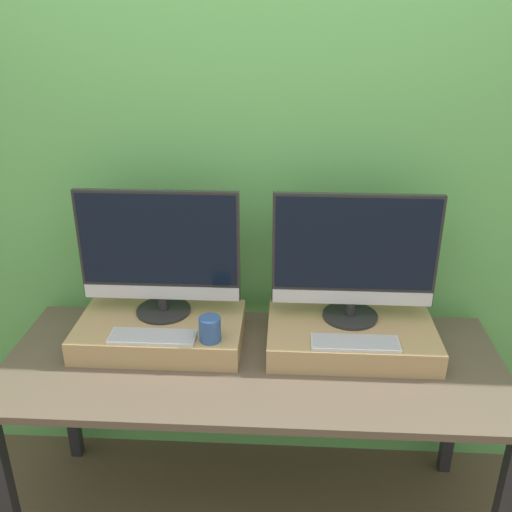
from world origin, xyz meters
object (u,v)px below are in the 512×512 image
object	(u,v)px
monitor_left	(159,252)
mug	(210,329)
keyboard_left	(153,337)
keyboard_right	(355,343)
monitor_right	(355,256)

from	to	relation	value
monitor_left	mug	world-z (taller)	monitor_left
monitor_left	mug	bearing A→B (deg)	-42.69
mug	monitor_left	bearing A→B (deg)	137.31
keyboard_left	keyboard_right	bearing A→B (deg)	0.00
monitor_right	keyboard_right	size ratio (longest dim) A/B	1.94
keyboard_left	keyboard_right	xyz separation A→B (m)	(0.75, 0.00, 0.00)
monitor_right	mug	bearing A→B (deg)	-159.45
keyboard_left	keyboard_right	distance (m)	0.75
mug	monitor_right	size ratio (longest dim) A/B	0.15
monitor_left	keyboard_left	world-z (taller)	monitor_left
monitor_right	keyboard_right	xyz separation A→B (m)	(0.00, -0.20, -0.26)
monitor_left	monitor_right	world-z (taller)	same
monitor_right	keyboard_right	world-z (taller)	monitor_right
monitor_left	keyboard_right	size ratio (longest dim) A/B	1.94
mug	keyboard_right	size ratio (longest dim) A/B	0.29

